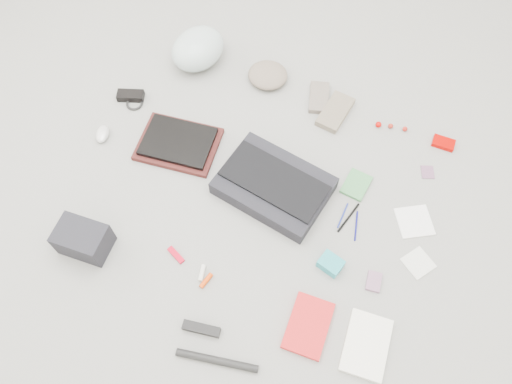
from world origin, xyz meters
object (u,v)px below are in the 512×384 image
at_px(laptop, 178,141).
at_px(camera_bag, 83,239).
at_px(accordion_wallet, 331,264).
at_px(book_red, 308,326).
at_px(bike_helmet, 198,49).
at_px(messenger_bag, 274,186).

bearing_deg(laptop, camera_bag, -108.57).
distance_m(laptop, camera_bag, 0.58).
xyz_separation_m(laptop, accordion_wallet, (0.81, -0.28, -0.01)).
distance_m(laptop, book_red, 0.97).
xyz_separation_m(bike_helmet, camera_bag, (0.02, -1.06, -0.02)).
height_order(book_red, accordion_wallet, accordion_wallet).
bearing_deg(bike_helmet, accordion_wallet, -23.37).
bearing_deg(laptop, bike_helmet, 98.44).
distance_m(bike_helmet, camera_bag, 1.06).
relative_size(laptop, bike_helmet, 1.08).
relative_size(camera_bag, book_red, 0.89).
xyz_separation_m(messenger_bag, book_red, (0.33, -0.49, -0.03)).
relative_size(messenger_bag, bike_helmet, 1.58).
xyz_separation_m(laptop, book_red, (0.81, -0.53, -0.02)).
bearing_deg(messenger_bag, book_red, -45.93).
xyz_separation_m(camera_bag, book_red, (0.92, 0.04, -0.05)).
height_order(bike_helmet, camera_bag, bike_helmet).
bearing_deg(bike_helmet, book_red, -31.52).
bearing_deg(book_red, bike_helmet, 129.98).
distance_m(messenger_bag, laptop, 0.48).
relative_size(bike_helmet, camera_bag, 1.45).
xyz_separation_m(laptop, camera_bag, (-0.12, -0.57, 0.03)).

